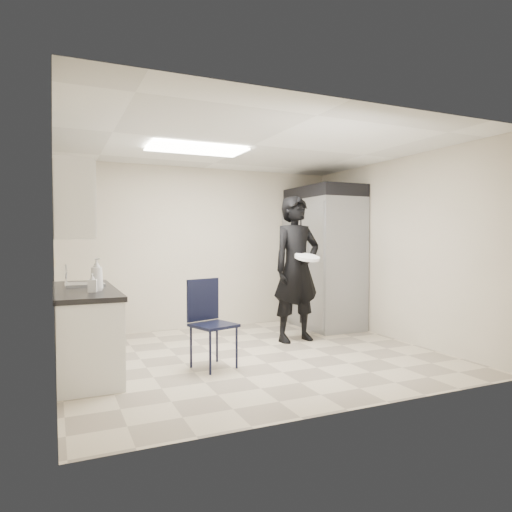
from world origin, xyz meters
name	(u,v)px	position (x,y,z in m)	size (l,w,h in m)	color
floor	(253,355)	(0.00, 0.00, 0.00)	(4.50, 4.50, 0.00)	#C2B398
ceiling	(253,145)	(0.00, 0.00, 2.60)	(4.50, 4.50, 0.00)	white
back_wall	(204,248)	(0.00, 2.00, 1.30)	(4.50, 4.50, 0.00)	beige
left_wall	(54,254)	(-2.25, 0.00, 1.30)	(4.00, 4.00, 0.00)	beige
right_wall	(397,249)	(2.25, 0.00, 1.30)	(4.00, 4.00, 0.00)	beige
ceiling_panel	(197,149)	(-0.60, 0.40, 2.57)	(1.20, 0.60, 0.02)	white
lower_counter	(85,331)	(-1.95, 0.20, 0.43)	(0.60, 1.90, 0.86)	silver
countertop	(84,290)	(-1.95, 0.20, 0.89)	(0.64, 1.95, 0.05)	black
sink	(85,289)	(-1.93, 0.45, 0.87)	(0.42, 0.40, 0.14)	gray
faucet	(66,277)	(-2.13, 0.45, 1.02)	(0.02, 0.02, 0.24)	silver
upper_cabinets	(71,204)	(-2.08, 0.20, 1.83)	(0.35, 1.80, 0.75)	silver
towel_dispenser	(63,226)	(-2.14, 1.35, 1.62)	(0.22, 0.30, 0.35)	black
notice_sticker_left	(55,261)	(-2.24, 0.10, 1.22)	(0.00, 0.12, 0.07)	yellow
notice_sticker_right	(55,264)	(-2.24, 0.30, 1.18)	(0.00, 0.12, 0.07)	yellow
commercial_fridge	(324,263)	(1.83, 1.27, 1.05)	(0.80, 1.35, 2.10)	gray
fridge_compressor	(324,193)	(1.83, 1.27, 2.20)	(0.80, 1.35, 0.20)	black
folding_chair	(214,325)	(-0.63, -0.32, 0.48)	(0.43, 0.43, 0.97)	black
man_tuxedo	(297,269)	(0.89, 0.50, 1.03)	(0.75, 0.50, 2.05)	black
bucket_lid	(307,257)	(0.91, 0.25, 1.20)	(0.34, 0.34, 0.04)	white
soap_bottle_a	(97,274)	(-1.85, -0.14, 1.08)	(0.13, 0.13, 0.34)	white
soap_bottle_b	(92,283)	(-1.90, -0.26, 1.01)	(0.09, 0.09, 0.19)	#9DA0A8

